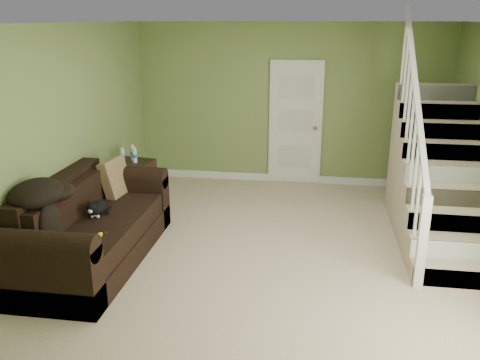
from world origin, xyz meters
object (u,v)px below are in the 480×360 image
(sofa, at_px, (90,231))
(banana, at_px, (98,237))
(cat, at_px, (97,208))
(side_table, at_px, (132,183))

(sofa, relative_size, banana, 12.32)
(cat, distance_m, banana, 0.68)
(cat, bearing_deg, sofa, -123.30)
(sofa, bearing_deg, banana, -57.24)
(side_table, bearing_deg, banana, -77.65)
(cat, bearing_deg, side_table, 96.94)
(cat, bearing_deg, banana, -66.48)
(sofa, bearing_deg, cat, 57.44)
(sofa, distance_m, side_table, 1.79)
(side_table, xyz_separation_m, banana, (0.50, -2.30, 0.20))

